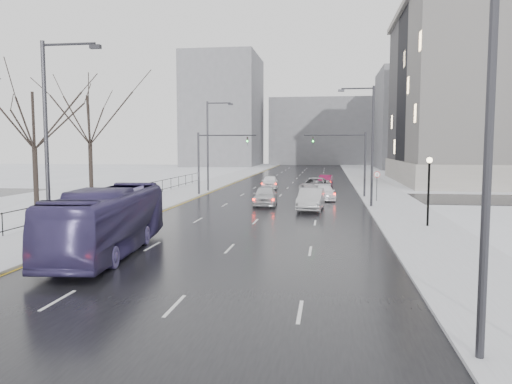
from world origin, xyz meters
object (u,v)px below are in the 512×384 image
at_px(tree_park_d, 37,211).
at_px(streetlight_r_near, 479,125).
at_px(tree_park_e, 92,198).
at_px(streetlight_r_mid, 370,140).
at_px(mast_signal_right, 354,156).
at_px(sedan_right_far, 324,193).
at_px(streetlight_l_far, 210,141).
at_px(streetlight_l_near, 51,136).
at_px(no_uturn_sign, 377,177).
at_px(sedan_center_far, 270,182).
at_px(mast_signal_left, 209,156).
at_px(lamppost_r_mid, 429,181).
at_px(sedan_right_distant, 325,181).
at_px(bus, 109,221).
at_px(sedan_right_cross, 315,186).
at_px(sedan_right_near, 311,199).
at_px(sedan_center_near, 265,196).

relative_size(tree_park_d, streetlight_r_near, 1.25).
bearing_deg(tree_park_e, streetlight_r_mid, -8.63).
relative_size(tree_park_d, mast_signal_right, 1.92).
bearing_deg(sedan_right_far, streetlight_r_mid, -60.47).
bearing_deg(streetlight_l_far, streetlight_r_near, -68.75).
xyz_separation_m(streetlight_l_far, mast_signal_right, (15.49, -4.00, -1.51)).
distance_m(streetlight_l_near, no_uturn_sign, 29.81).
distance_m(streetlight_l_near, sedan_center_far, 37.90).
bearing_deg(mast_signal_left, sedan_center_far, 59.91).
relative_size(lamppost_r_mid, sedan_right_distant, 0.98).
xyz_separation_m(tree_park_e, streetlight_l_near, (10.03, -24.00, 5.62)).
xyz_separation_m(bus, sedan_center_far, (3.40, 36.96, -0.78)).
xyz_separation_m(bus, sedan_right_cross, (8.96, 31.12, -0.71)).
height_order(sedan_right_cross, sedan_center_far, sedan_right_cross).
xyz_separation_m(streetlight_l_near, sedan_right_distant, (12.67, 41.04, -4.86)).
bearing_deg(sedan_right_cross, tree_park_e, -155.45).
xyz_separation_m(streetlight_r_mid, sedan_right_near, (-4.67, -2.40, -4.72)).
relative_size(streetlight_r_near, sedan_right_far, 2.12).
bearing_deg(tree_park_e, mast_signal_right, 8.90).
relative_size(mast_signal_right, no_uturn_sign, 2.41).
height_order(streetlight_r_near, lamppost_r_mid, streetlight_r_near).
bearing_deg(streetlight_l_near, streetlight_r_near, -31.48).
xyz_separation_m(streetlight_r_mid, no_uturn_sign, (1.03, 4.00, -3.32)).
height_order(streetlight_r_near, streetlight_l_near, same).
relative_size(bus, sedan_right_cross, 1.83).
relative_size(streetlight_l_far, sedan_right_distant, 2.28).
bearing_deg(mast_signal_right, sedan_right_distant, 102.22).
height_order(sedan_right_near, sedan_right_distant, sedan_right_near).
bearing_deg(streetlight_r_near, no_uturn_sign, 88.26).
xyz_separation_m(tree_park_e, sedan_center_near, (17.70, -3.75, 0.87)).
xyz_separation_m(mast_signal_right, sedan_center_far, (-9.38, 9.09, -3.28)).
bearing_deg(streetlight_r_near, sedan_right_far, 95.90).
bearing_deg(tree_park_d, sedan_center_near, 19.85).
bearing_deg(sedan_right_far, bus, -115.64).
bearing_deg(streetlight_l_far, no_uturn_sign, -24.73).
distance_m(lamppost_r_mid, sedan_center_far, 30.15).
xyz_separation_m(tree_park_d, sedan_center_near, (17.30, 6.25, 0.87)).
xyz_separation_m(mast_signal_right, sedan_right_cross, (-3.83, 3.25, -3.21)).
bearing_deg(lamppost_r_mid, mast_signal_right, 101.54).
bearing_deg(mast_signal_left, sedan_right_distant, 47.80).
bearing_deg(lamppost_r_mid, sedan_right_near, 134.60).
distance_m(tree_park_e, bus, 27.11).
distance_m(tree_park_e, mast_signal_right, 26.16).
xyz_separation_m(streetlight_l_near, mast_signal_left, (0.84, 28.00, -1.51)).
height_order(bus, sedan_right_far, bus).
relative_size(mast_signal_right, bus, 0.58).
bearing_deg(lamppost_r_mid, no_uturn_sign, 97.33).
xyz_separation_m(tree_park_d, bus, (12.34, -13.87, 1.61)).
distance_m(sedan_right_cross, sedan_right_far, 5.85).
bearing_deg(tree_park_d, no_uturn_sign, 20.32).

